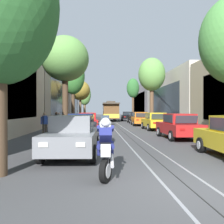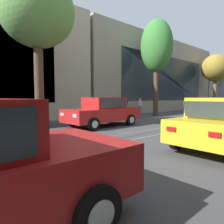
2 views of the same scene
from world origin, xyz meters
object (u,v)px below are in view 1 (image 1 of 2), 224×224
at_px(parked_car_navy_second_left, 82,126).
at_px(parked_car_yellow_mid_right, 155,121).
at_px(street_tree_kerb_left_far, 85,95).
at_px(pedestrian_crossing_far, 56,121).
at_px(parked_car_black_sixth_right, 127,116).
at_px(street_tree_kerb_right_second, 152,75).
at_px(street_tree_kerb_right_mid, 133,89).
at_px(pedestrian_on_left_pavement, 45,123).
at_px(pedestrian_on_right_pavement, 59,118).
at_px(parked_car_grey_near_left, 73,136).
at_px(parked_car_orange_fourth_right, 140,119).
at_px(street_tree_kerb_left_second, 65,60).
at_px(parked_car_red_mid_left, 87,121).
at_px(street_tree_kerb_left_fourth, 80,91).
at_px(street_tree_kerb_left_mid, 73,77).
at_px(motorcycle_with_rider, 105,145).
at_px(parked_car_red_second_right, 179,126).
at_px(parked_car_black_fifth_right, 135,117).
at_px(cable_car_trolley, 110,111).

bearing_deg(parked_car_navy_second_left, parked_car_yellow_mid_right, 44.95).
bearing_deg(street_tree_kerb_left_far, pedestrian_crossing_far, -90.68).
relative_size(parked_car_black_sixth_right, street_tree_kerb_right_second, 0.53).
xyz_separation_m(street_tree_kerb_right_mid, pedestrian_crossing_far, (-10.29, -27.88, -5.14)).
relative_size(pedestrian_on_left_pavement, pedestrian_on_right_pavement, 1.07).
height_order(parked_car_grey_near_left, parked_car_orange_fourth_right, same).
bearing_deg(street_tree_kerb_left_far, pedestrian_on_right_pavement, -94.23).
xyz_separation_m(street_tree_kerb_left_far, pedestrian_crossing_far, (-0.40, -33.81, -4.21)).
relative_size(street_tree_kerb_left_second, street_tree_kerb_right_mid, 0.93).
bearing_deg(street_tree_kerb_right_mid, street_tree_kerb_left_far, 149.03).
height_order(parked_car_navy_second_left, parked_car_red_mid_left, same).
distance_m(parked_car_red_mid_left, pedestrian_on_right_pavement, 8.30).
bearing_deg(street_tree_kerb_left_second, street_tree_kerb_left_fourth, 91.26).
relative_size(parked_car_grey_near_left, parked_car_navy_second_left, 1.00).
bearing_deg(street_tree_kerb_left_mid, pedestrian_crossing_far, -91.75).
height_order(parked_car_grey_near_left, street_tree_kerb_left_far, street_tree_kerb_left_far).
relative_size(street_tree_kerb_left_fourth, motorcycle_with_rider, 3.67).
height_order(street_tree_kerb_left_far, street_tree_kerb_right_mid, street_tree_kerb_right_mid).
xyz_separation_m(street_tree_kerb_right_second, pedestrian_on_left_pavement, (-10.46, -12.68, -5.28)).
bearing_deg(street_tree_kerb_right_mid, parked_car_grey_near_left, -101.84).
distance_m(street_tree_kerb_left_second, pedestrian_on_left_pavement, 5.37).
xyz_separation_m(parked_car_grey_near_left, parked_car_red_second_right, (6.09, 5.41, 0.00)).
distance_m(parked_car_red_mid_left, parked_car_black_fifth_right, 13.68).
distance_m(street_tree_kerb_right_mid, pedestrian_crossing_far, 30.16).
xyz_separation_m(parked_car_black_sixth_right, pedestrian_on_right_pavement, (-9.77, -11.96, 0.07)).
bearing_deg(pedestrian_crossing_far, parked_car_orange_fourth_right, 46.65).
xyz_separation_m(parked_car_orange_fourth_right, street_tree_kerb_right_mid, (1.93, 19.02, 5.29)).
bearing_deg(pedestrian_crossing_far, street_tree_kerb_left_far, 89.32).
height_order(street_tree_kerb_left_mid, pedestrian_on_left_pavement, street_tree_kerb_left_mid).
bearing_deg(street_tree_kerb_left_far, parked_car_yellow_mid_right, -75.38).
height_order(street_tree_kerb_left_second, pedestrian_crossing_far, street_tree_kerb_left_second).
bearing_deg(street_tree_kerb_left_mid, street_tree_kerb_right_mid, 60.82).
height_order(street_tree_kerb_left_fourth, pedestrian_on_left_pavement, street_tree_kerb_left_fourth).
bearing_deg(parked_car_black_fifth_right, cable_car_trolley, 117.04).
relative_size(parked_car_black_fifth_right, parked_car_black_sixth_right, 0.99).
xyz_separation_m(street_tree_kerb_left_mid, street_tree_kerb_right_second, (9.77, 0.25, 0.31)).
height_order(parked_car_red_mid_left, pedestrian_on_right_pavement, parked_car_red_mid_left).
bearing_deg(parked_car_grey_near_left, cable_car_trolley, 84.31).
relative_size(street_tree_kerb_left_second, pedestrian_on_right_pavement, 4.94).
bearing_deg(street_tree_kerb_left_mid, parked_car_navy_second_left, -81.95).
xyz_separation_m(street_tree_kerb_left_mid, pedestrian_on_left_pavement, (-0.70, -12.43, -4.97)).
height_order(parked_car_orange_fourth_right, motorcycle_with_rider, motorcycle_with_rider).
bearing_deg(parked_car_red_mid_left, motorcycle_with_rider, -85.70).
bearing_deg(pedestrian_on_left_pavement, cable_car_trolley, 75.99).
relative_size(parked_car_grey_near_left, cable_car_trolley, 0.48).
bearing_deg(pedestrian_on_right_pavement, parked_car_red_mid_left, -63.20).
xyz_separation_m(parked_car_yellow_mid_right, street_tree_kerb_left_fourth, (-8.34, 20.09, 4.42)).
bearing_deg(pedestrian_on_right_pavement, motorcycle_with_rider, -77.91).
relative_size(parked_car_black_sixth_right, street_tree_kerb_right_mid, 0.54).
height_order(parked_car_grey_near_left, parked_car_red_mid_left, same).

